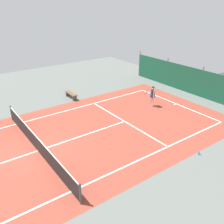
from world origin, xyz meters
TOP-DOWN VIEW (x-y plane):
  - ground_plane at (0.00, 0.00)m, footprint 36.00×36.00m
  - court_surface at (0.00, 0.00)m, footprint 11.02×26.60m
  - tennis_net at (0.00, 0.00)m, footprint 10.12×0.10m
  - back_fence at (-0.00, 15.41)m, footprint 16.30×0.98m
  - tennis_player at (-0.90, 9.94)m, footprint 0.84×0.65m
  - tennis_ball_near_player at (0.61, 6.66)m, footprint 0.07×0.07m
  - tennis_ball_midcourt at (3.51, 6.38)m, footprint 0.07×0.07m
  - tennis_ball_by_sideline at (2.18, 3.52)m, footprint 0.07×0.07m
  - parked_car at (0.76, 17.29)m, footprint 2.28×4.33m
  - courtside_bench at (-6.31, 5.44)m, footprint 1.60×0.40m
  - water_bottle at (5.68, 7.20)m, footprint 0.08×0.08m

SIDE VIEW (x-z plane):
  - ground_plane at x=0.00m, z-range 0.00..0.00m
  - court_surface at x=0.00m, z-range 0.00..0.01m
  - tennis_ball_near_player at x=0.61m, z-range 0.00..0.07m
  - tennis_ball_midcourt at x=3.51m, z-range 0.00..0.07m
  - tennis_ball_by_sideline at x=2.18m, z-range 0.00..0.07m
  - water_bottle at x=5.68m, z-range 0.00..0.24m
  - courtside_bench at x=-6.31m, z-range 0.13..0.62m
  - tennis_net at x=0.00m, z-range -0.04..1.06m
  - back_fence at x=0.00m, z-range -0.68..2.02m
  - parked_car at x=0.76m, z-range 0.00..1.68m
  - tennis_player at x=-0.90m, z-range 0.14..1.78m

